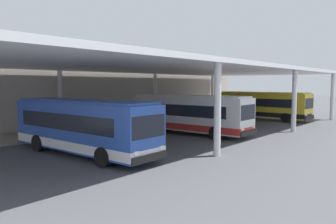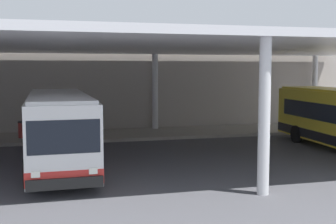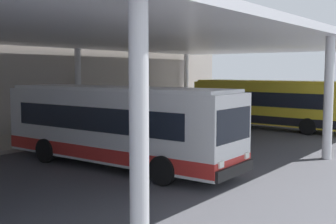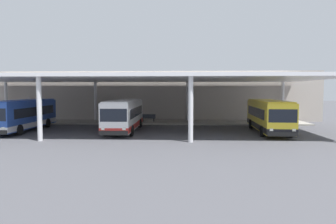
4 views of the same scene
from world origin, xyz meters
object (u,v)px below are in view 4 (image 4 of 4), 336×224
Objects in this scene: bus_middle_bay at (268,116)px; banner_sign at (29,107)px; bench_waiting at (148,118)px; trash_bin at (120,118)px; bus_second_bay at (124,115)px; bus_nearest_bay at (24,115)px.

banner_sign is at bearing 165.58° from bus_middle_bay.
trash_bin is at bearing -173.53° from bench_waiting.
bus_nearest_bay is at bearing -179.67° from bus_second_bay.
bus_middle_bay is 3.33× the size of banner_sign.
trash_bin is (-16.41, 7.68, -0.98)m from bus_middle_bay.
trash_bin is at bearing 2.35° from banner_sign.
bench_waiting is at bearing 34.26° from bus_nearest_bay.
bus_nearest_bay is 11.51m from trash_bin.
bus_nearest_bay reaches higher than bench_waiting.
banner_sign is (-11.61, -0.48, 1.30)m from trash_bin.
bench_waiting is 1.84× the size of trash_bin.
banner_sign is at bearing 152.07° from bus_second_bay.
banner_sign is (-13.61, 7.21, 0.32)m from bus_second_bay.
bus_second_bay is 10.79× the size of trash_bin.
bus_second_bay reaches higher than bench_waiting.
bench_waiting is 15.21m from banner_sign.
trash_bin is (-2.00, 7.69, -0.98)m from bus_second_bay.
bus_nearest_bay is 7.94m from banner_sign.
bus_second_bay and bus_middle_bay have the same top height.
bus_second_bay is 14.41m from bus_middle_bay.
bus_nearest_bay reaches higher than trash_bin.
bus_nearest_bay is 24.86m from bus_middle_bay.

